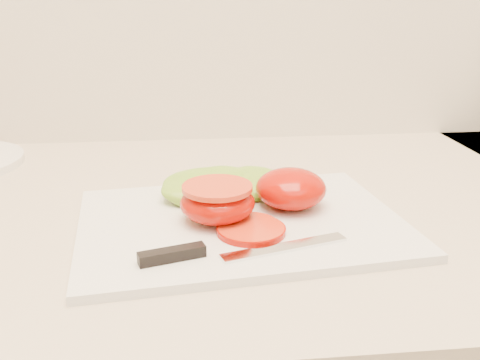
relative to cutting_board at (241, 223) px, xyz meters
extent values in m
cube|color=#C3B098|center=(0.27, 0.08, -0.02)|extent=(3.92, 0.65, 0.03)
cube|color=silver|center=(0.00, 0.00, 0.00)|extent=(0.40, 0.31, 0.01)
ellipsoid|color=#B30D00|center=(0.07, 0.03, 0.03)|extent=(0.09, 0.09, 0.05)
ellipsoid|color=#B30D00|center=(-0.03, 0.00, 0.03)|extent=(0.09, 0.09, 0.04)
cylinder|color=red|center=(-0.03, 0.00, 0.05)|extent=(0.08, 0.08, 0.01)
cylinder|color=#CF4B24|center=(0.01, -0.04, 0.01)|extent=(0.07, 0.07, 0.01)
cylinder|color=#CF4B24|center=(0.01, -0.03, 0.01)|extent=(0.07, 0.07, 0.01)
ellipsoid|color=#91C133|center=(-0.02, 0.08, 0.02)|extent=(0.16, 0.13, 0.03)
ellipsoid|color=#91C133|center=(0.02, 0.09, 0.02)|extent=(0.14, 0.12, 0.02)
cube|color=silver|center=(0.04, -0.08, 0.01)|extent=(0.14, 0.06, 0.00)
cube|color=black|center=(-0.08, -0.09, 0.01)|extent=(0.07, 0.03, 0.01)
camera|label=1|loc=(-0.06, -0.57, 0.26)|focal=40.00mm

